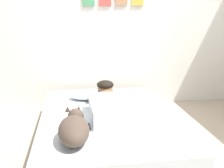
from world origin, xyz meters
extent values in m
plane|color=tan|center=(0.00, 0.00, 0.00)|extent=(12.24, 12.24, 0.00)
cube|color=silver|center=(0.00, 1.43, 1.25)|extent=(4.12, 0.10, 2.50)
cube|color=#4C9966|center=(-0.35, 1.37, 1.54)|extent=(0.17, 0.02, 0.17)
cube|color=#CC4C47|center=(-0.12, 1.37, 1.54)|extent=(0.17, 0.02, 0.17)
cube|color=gray|center=(-0.26, 0.17, 0.07)|extent=(1.42, 2.03, 0.14)
cube|color=silver|center=(-0.26, 0.17, 0.23)|extent=(1.38, 1.97, 0.18)
ellipsoid|color=silver|center=(-0.39, 0.74, 0.37)|extent=(0.52, 0.32, 0.11)
cube|color=silver|center=(-0.22, 0.07, 0.41)|extent=(0.42, 0.64, 0.18)
ellipsoid|color=#8C664C|center=(-0.22, 0.41, 0.43)|extent=(0.32, 0.20, 0.16)
sphere|color=#8C664C|center=(-0.22, 0.57, 0.47)|extent=(0.19, 0.19, 0.19)
ellipsoid|color=black|center=(-0.22, 0.57, 0.54)|extent=(0.20, 0.20, 0.10)
cylinder|color=#8C664C|center=(-0.32, 0.55, 0.40)|extent=(0.23, 0.07, 0.14)
cylinder|color=#8C664C|center=(-0.12, 0.55, 0.40)|extent=(0.23, 0.07, 0.14)
ellipsoid|color=#4C3D33|center=(-0.61, -0.40, 0.42)|extent=(0.26, 0.48, 0.20)
sphere|color=#4C3D33|center=(-0.59, -0.14, 0.44)|extent=(0.15, 0.15, 0.15)
cone|color=#3D3028|center=(-0.66, -0.12, 0.51)|extent=(0.05, 0.05, 0.05)
cone|color=#3D3028|center=(-0.56, -0.12, 0.51)|extent=(0.05, 0.05, 0.05)
cylinder|color=white|center=(-0.03, 0.52, 0.35)|extent=(0.09, 0.09, 0.07)
torus|color=white|center=(0.03, 0.52, 0.35)|extent=(0.05, 0.01, 0.05)
cube|color=black|center=(-0.49, -0.12, 0.32)|extent=(0.07, 0.14, 0.01)
camera|label=1|loc=(-0.60, -2.45, 1.34)|focal=42.56mm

